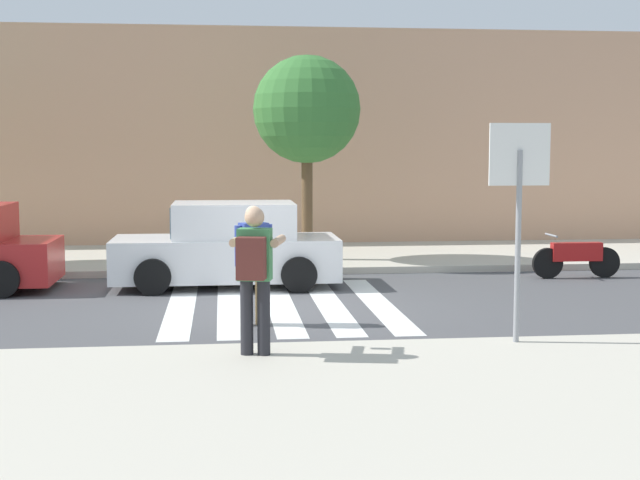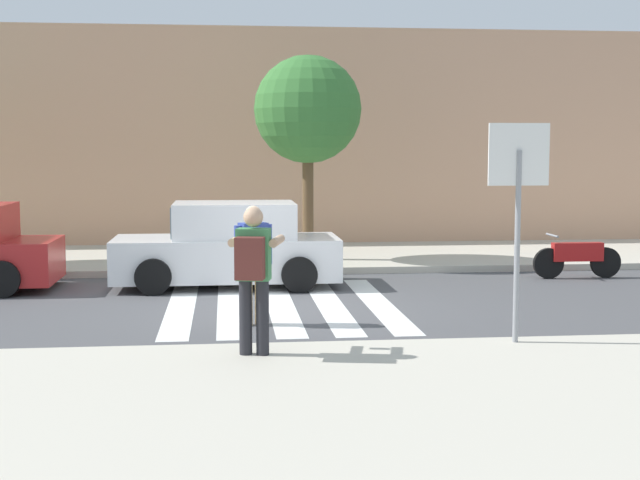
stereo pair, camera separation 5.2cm
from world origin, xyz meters
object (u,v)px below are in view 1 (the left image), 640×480
(parked_car_white, at_px, (228,247))
(street_tree_center, at_px, (307,110))
(motorcycle, at_px, (576,257))
(photographer_with_backpack, at_px, (254,268))
(stop_sign, at_px, (519,183))
(pedestrian_crossing, at_px, (254,258))

(parked_car_white, bearing_deg, street_tree_center, 57.74)
(parked_car_white, bearing_deg, motorcycle, 2.53)
(parked_car_white, bearing_deg, photographer_with_backpack, -87.65)
(street_tree_center, bearing_deg, stop_sign, -78.15)
(pedestrian_crossing, xyz_separation_m, motorcycle, (6.45, 3.96, -0.56))
(motorcycle, height_order, street_tree_center, street_tree_center)
(photographer_with_backpack, height_order, pedestrian_crossing, photographer_with_backpack)
(stop_sign, xyz_separation_m, street_tree_center, (-1.79, 8.51, 1.23))
(parked_car_white, relative_size, street_tree_center, 0.94)
(motorcycle, bearing_deg, street_tree_center, 154.40)
(parked_car_white, distance_m, motorcycle, 6.80)
(stop_sign, bearing_deg, pedestrian_crossing, 146.32)
(stop_sign, relative_size, photographer_with_backpack, 1.57)
(photographer_with_backpack, relative_size, pedestrian_crossing, 1.00)
(parked_car_white, xyz_separation_m, motorcycle, (6.79, 0.30, -0.31))
(parked_car_white, bearing_deg, stop_sign, -58.75)
(motorcycle, bearing_deg, photographer_with_backpack, -135.38)
(photographer_with_backpack, bearing_deg, pedestrian_crossing, 88.11)
(photographer_with_backpack, relative_size, street_tree_center, 0.39)
(photographer_with_backpack, distance_m, motorcycle, 9.21)
(pedestrian_crossing, bearing_deg, motorcycle, 31.57)
(pedestrian_crossing, xyz_separation_m, parked_car_white, (-0.33, 3.66, -0.25))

